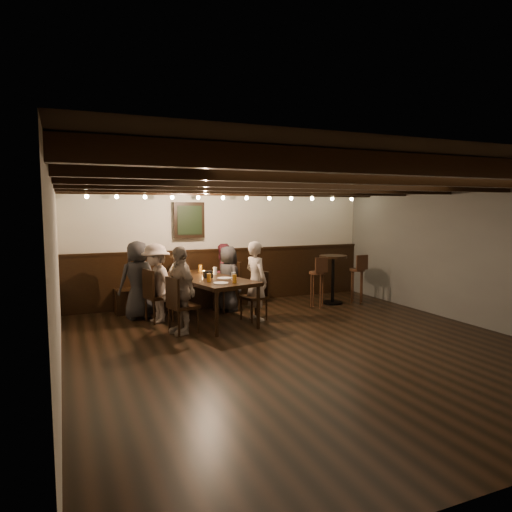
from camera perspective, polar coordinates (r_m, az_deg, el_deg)
name	(u,v)px	position (r m, az deg, el deg)	size (l,w,h in m)	color
room	(233,258)	(8.40, -2.85, -0.27)	(7.00, 7.00, 7.00)	black
dining_table	(207,281)	(8.07, -6.19, -3.13)	(1.39, 2.23, 0.78)	black
chair_left_near	(158,306)	(8.22, -12.12, -6.10)	(0.52, 0.52, 0.94)	black
chair_left_far	(182,316)	(7.43, -9.18, -7.40)	(0.50, 0.50, 0.91)	black
chair_right_near	(227,296)	(8.90, -3.63, -5.01)	(0.53, 0.53, 0.96)	black
chair_right_far	(255,305)	(8.18, -0.17, -6.16)	(0.48, 0.48, 0.87)	black
person_bench_left	(138,280)	(8.48, -14.56, -2.91)	(0.69, 0.45, 1.41)	#272729
person_bench_centre	(179,280)	(9.00, -9.59, -3.00)	(0.43, 0.28, 1.19)	#9E927F
person_bench_right	(222,275)	(9.31, -4.24, -2.36)	(0.62, 0.48, 1.28)	maroon
person_left_near	(156,283)	(8.13, -12.37, -3.32)	(0.89, 0.51, 1.38)	#9F8F87
person_left_far	(180,290)	(7.33, -9.45, -4.21)	(0.82, 0.34, 1.40)	gray
person_right_near	(228,279)	(8.85, -3.49, -2.83)	(0.62, 0.40, 1.26)	#2C2B2E
person_right_far	(256,281)	(8.11, 0.01, -3.10)	(0.51, 0.34, 1.41)	#B4A598
pint_a	(174,270)	(8.53, -10.22, -1.79)	(0.07, 0.07, 0.14)	#BF7219
pint_b	(200,268)	(8.73, -6.96, -1.56)	(0.07, 0.07, 0.14)	#BF7219
pint_c	(189,274)	(7.99, -8.42, -2.28)	(0.07, 0.07, 0.14)	#BF7219
pint_d	(215,271)	(8.37, -5.13, -1.86)	(0.07, 0.07, 0.14)	silver
pint_e	(209,278)	(7.56, -5.90, -2.72)	(0.07, 0.07, 0.14)	#BF7219
pint_f	(234,276)	(7.70, -2.83, -2.54)	(0.07, 0.07, 0.14)	silver
pint_g	(234,279)	(7.41, -2.71, -2.87)	(0.07, 0.07, 0.14)	#BF7219
plate_near	(221,283)	(7.39, -4.43, -3.39)	(0.24, 0.24, 0.01)	white
plate_far	(224,278)	(7.90, -3.96, -2.78)	(0.24, 0.24, 0.01)	white
condiment_caddy	(208,274)	(8.01, -6.02, -2.30)	(0.15, 0.10, 0.12)	black
candle	(204,274)	(8.37, -6.54, -2.19)	(0.05, 0.05, 0.05)	beige
high_top_table	(333,272)	(9.63, 9.60, -1.98)	(0.57, 0.57, 1.01)	black
bar_stool_left	(317,289)	(9.24, 7.64, -4.07)	(0.32, 0.33, 1.03)	#341D10
bar_stool_right	(357,285)	(9.82, 12.52, -3.56)	(0.32, 0.33, 1.03)	#341D10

